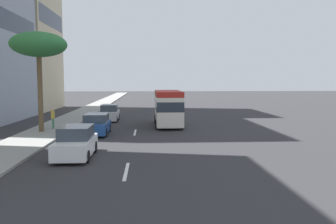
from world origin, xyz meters
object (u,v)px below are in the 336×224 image
object	(u,v)px
minibus_lead	(168,107)
palm_tree	(39,46)
car_fourth	(109,113)
car_second	(76,143)
pedestrian_mid_block	(53,117)
car_third	(96,125)

from	to	relation	value
minibus_lead	palm_tree	distance (m)	12.15
minibus_lead	car_fourth	distance (m)	7.27
car_second	pedestrian_mid_block	distance (m)	11.23
car_fourth	pedestrian_mid_block	size ratio (longest dim) A/B	2.37
car_third	car_fourth	xyz separation A→B (m)	(9.00, -0.06, 0.04)
minibus_lead	car_second	world-z (taller)	minibus_lead
car_third	pedestrian_mid_block	size ratio (longest dim) A/B	2.52
minibus_lead	pedestrian_mid_block	bearing A→B (deg)	103.07
minibus_lead	pedestrian_mid_block	xyz separation A→B (m)	(-2.28, 9.82, -0.67)
car_second	pedestrian_mid_block	bearing A→B (deg)	-159.11
minibus_lead	car_second	xyz separation A→B (m)	(-12.77, 5.82, -0.97)
car_fourth	minibus_lead	bearing A→B (deg)	53.82
palm_tree	car_second	bearing A→B (deg)	-153.05
car_second	car_fourth	xyz separation A→B (m)	(17.02, -0.00, -0.00)
car_third	car_second	bearing A→B (deg)	0.41
minibus_lead	car_second	bearing A→B (deg)	155.52
pedestrian_mid_block	car_third	bearing A→B (deg)	62.18
car_third	pedestrian_mid_block	xyz separation A→B (m)	(2.47, 3.95, 0.34)
minibus_lead	palm_tree	xyz separation A→B (m)	(-3.99, 10.28, 5.10)
car_second	car_third	bearing A→B (deg)	-179.59
car_second	palm_tree	size ratio (longest dim) A/B	0.55
car_second	car_fourth	bearing A→B (deg)	179.99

